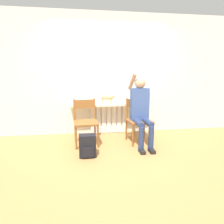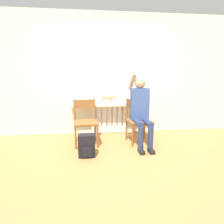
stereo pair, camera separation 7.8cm
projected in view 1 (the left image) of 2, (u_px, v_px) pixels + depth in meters
The scene contains 10 objects.
ground_plane at pixel (116, 152), 3.35m from camera, with size 12.00×12.00×0.00m, color #B27F47.
wall_with_window at pixel (108, 75), 4.28m from camera, with size 7.00×0.06×2.70m.
radiator at pixel (109, 119), 4.40m from camera, with size 0.85×0.08×0.67m.
windowsill at pixel (109, 104), 4.22m from camera, with size 1.77×0.32×0.05m.
window_glass at pixel (108, 76), 4.25m from camera, with size 1.70×0.01×1.19m.
chair_left at pixel (86, 121), 3.64m from camera, with size 0.49×0.49×0.89m.
chair_right at pixel (138, 119), 3.78m from camera, with size 0.50×0.50×0.89m.
person at pixel (141, 108), 3.62m from camera, with size 0.36×1.04×1.42m.
cat at pixel (108, 97), 4.19m from camera, with size 0.46×0.12×0.23m.
backpack at pixel (88, 146), 3.13m from camera, with size 0.28×0.21×0.38m.
Camera 1 is at (-0.50, -3.10, 1.36)m, focal length 30.00 mm.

